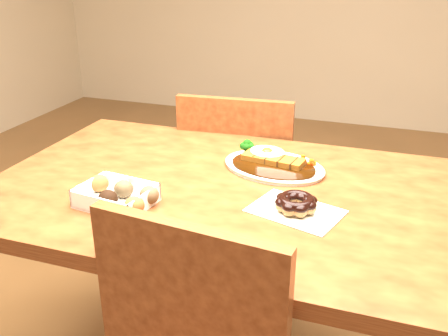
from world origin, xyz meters
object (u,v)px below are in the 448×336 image
(katsu_curry_plate, at_px, (273,163))
(pon_de_ring, at_px, (296,204))
(table, at_px, (218,218))
(donut_box, at_px, (116,195))
(chair_far, at_px, (241,190))

(katsu_curry_plate, distance_m, pon_de_ring, 0.26)
(table, distance_m, pon_de_ring, 0.26)
(donut_box, bearing_deg, table, 42.29)
(chair_far, relative_size, katsu_curry_plate, 2.66)
(katsu_curry_plate, height_order, pon_de_ring, katsu_curry_plate)
(table, height_order, katsu_curry_plate, katsu_curry_plate)
(table, relative_size, chair_far, 1.38)
(chair_far, xyz_separation_m, katsu_curry_plate, (0.21, -0.38, 0.29))
(chair_far, height_order, katsu_curry_plate, chair_far)
(table, xyz_separation_m, donut_box, (-0.20, -0.18, 0.12))
(table, bearing_deg, chair_far, 100.47)
(pon_de_ring, bearing_deg, donut_box, -166.12)
(chair_far, relative_size, donut_box, 4.23)
(chair_far, xyz_separation_m, pon_de_ring, (0.32, -0.61, 0.29))
(pon_de_ring, bearing_deg, table, 161.24)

